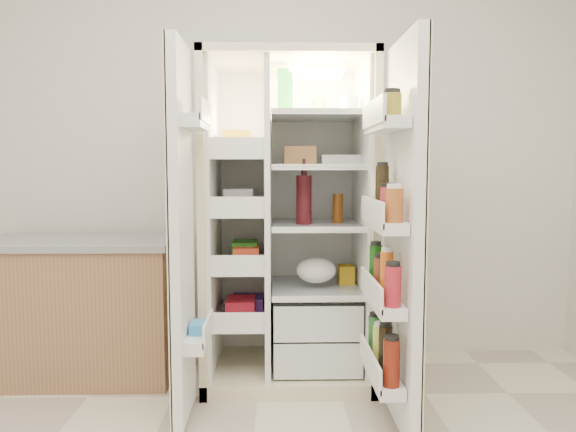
{
  "coord_description": "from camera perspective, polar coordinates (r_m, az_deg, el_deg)",
  "views": [
    {
      "loc": [
        0.1,
        -1.44,
        1.2
      ],
      "look_at": [
        0.16,
        1.25,
        0.96
      ],
      "focal_mm": 34.0,
      "sensor_mm": 36.0,
      "label": 1
    }
  ],
  "objects": [
    {
      "name": "wall_back",
      "position": [
        3.45,
        -2.96,
        7.64
      ],
      "size": [
        4.0,
        0.02,
        2.7
      ],
      "primitive_type": "cube",
      "color": "silver",
      "rests_on": "floor"
    },
    {
      "name": "fridge_door",
      "position": [
        2.48,
        11.53,
        -2.61
      ],
      "size": [
        0.17,
        0.58,
        1.72
      ],
      "color": "white",
      "rests_on": "floor"
    },
    {
      "name": "refrigerator",
      "position": [
        3.13,
        0.26,
        -3.22
      ],
      "size": [
        0.92,
        0.7,
        1.8
      ],
      "color": "beige",
      "rests_on": "floor"
    },
    {
      "name": "freezer_door",
      "position": [
        2.55,
        -11.02,
        -1.92
      ],
      "size": [
        0.15,
        0.4,
        1.72
      ],
      "color": "white",
      "rests_on": "floor"
    },
    {
      "name": "kitchen_counter",
      "position": [
        3.37,
        -20.87,
        -8.96
      ],
      "size": [
        1.09,
        0.58,
        0.79
      ],
      "color": "#936849",
      "rests_on": "floor"
    }
  ]
}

